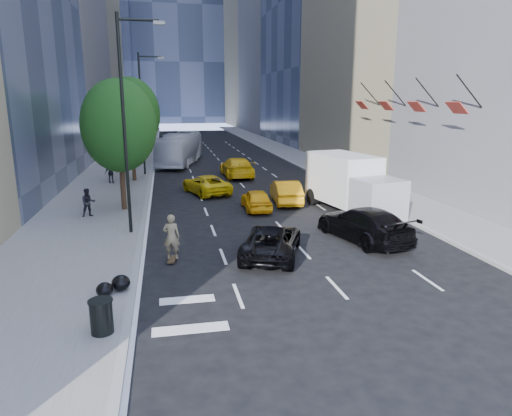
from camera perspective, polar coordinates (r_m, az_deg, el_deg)
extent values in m
plane|color=black|center=(19.74, 3.13, -5.61)|extent=(160.00, 160.00, 0.00)
cube|color=slate|center=(48.68, -16.29, 5.39)|extent=(6.00, 120.00, 0.15)
cube|color=slate|center=(50.66, 5.74, 6.15)|extent=(4.00, 120.00, 0.15)
cube|color=gray|center=(120.54, 1.84, 22.28)|extent=(20.00, 24.00, 50.00)
cylinder|color=black|center=(22.18, -16.15, 9.60)|extent=(0.16, 0.16, 10.00)
cylinder|color=black|center=(22.35, -14.51, 21.83)|extent=(1.80, 0.12, 0.12)
cube|color=#99998C|center=(22.32, -12.02, 21.70)|extent=(0.50, 0.22, 0.15)
cylinder|color=black|center=(40.13, -14.09, 11.20)|extent=(0.16, 0.16, 10.00)
cylinder|color=black|center=(40.23, -13.15, 17.97)|extent=(1.80, 0.12, 0.12)
cube|color=#99998C|center=(40.21, -11.80, 17.89)|extent=(0.50, 0.22, 0.15)
cylinder|color=#2F2412|center=(27.59, -16.32, 3.06)|extent=(0.30, 0.30, 3.15)
ellipsoid|color=#0F3910|center=(27.23, -16.77, 9.81)|extent=(4.20, 4.20, 5.25)
cylinder|color=#2F2412|center=(37.44, -15.08, 5.92)|extent=(0.30, 0.30, 3.38)
ellipsoid|color=#0F3910|center=(37.17, -15.41, 11.25)|extent=(4.50, 4.50, 5.62)
cylinder|color=#2F2412|center=(50.36, -14.17, 7.53)|extent=(0.30, 0.30, 2.93)
ellipsoid|color=#0F3910|center=(50.17, -14.37, 10.97)|extent=(3.90, 3.90, 4.88)
cylinder|color=black|center=(58.21, -13.08, 9.46)|extent=(0.14, 0.14, 5.20)
imported|color=black|center=(58.13, -13.16, 11.03)|extent=(2.48, 0.53, 1.00)
cylinder|color=black|center=(27.16, 25.11, 13.08)|extent=(1.75, 0.08, 1.75)
cube|color=maroon|center=(26.79, 23.79, 11.40)|extent=(0.64, 1.30, 0.64)
cylinder|color=black|center=(30.50, 20.62, 13.38)|extent=(1.75, 0.08, 1.75)
cube|color=maroon|center=(30.17, 19.41, 11.87)|extent=(0.64, 1.30, 0.64)
cylinder|color=black|center=(33.98, 17.02, 13.57)|extent=(1.75, 0.08, 1.75)
cube|color=maroon|center=(33.69, 15.93, 12.19)|extent=(0.64, 1.30, 0.64)
cylinder|color=black|center=(37.57, 14.10, 13.68)|extent=(1.75, 0.08, 1.75)
cube|color=maroon|center=(37.30, 13.10, 12.43)|extent=(0.64, 1.30, 0.64)
imported|color=#807350|center=(18.68, -10.50, -3.94)|extent=(0.75, 0.57, 1.86)
imported|color=black|center=(19.14, 1.97, -4.15)|extent=(3.69, 5.17, 1.31)
imported|color=black|center=(21.78, 13.27, -1.95)|extent=(3.41, 5.82, 1.58)
imported|color=#FFB30D|center=(27.11, 0.05, 1.07)|extent=(1.59, 3.74, 1.26)
imported|color=#FEA40D|center=(28.97, 3.75, 2.05)|extent=(1.99, 4.58, 1.47)
imported|color=#E1BD0B|center=(32.02, -6.25, 2.96)|extent=(3.52, 5.20, 1.32)
imported|color=yellow|center=(38.84, -2.41, 5.12)|extent=(2.43, 5.73, 1.65)
imported|color=silver|center=(47.08, -9.44, 7.32)|extent=(5.20, 11.58, 3.14)
cube|color=silver|center=(27.59, 10.79, 3.75)|extent=(3.30, 5.11, 2.78)
cube|color=gray|center=(24.90, 15.03, 0.80)|extent=(2.71, 2.46, 2.37)
cylinder|color=black|center=(24.10, 13.45, -1.16)|extent=(0.54, 1.08, 1.03)
cylinder|color=black|center=(25.39, 17.45, -0.68)|extent=(0.54, 1.08, 1.03)
cylinder|color=black|center=(28.69, 7.08, 1.42)|extent=(0.54, 1.08, 1.03)
cylinder|color=black|center=(29.78, 10.74, 1.73)|extent=(0.54, 1.08, 1.03)
imported|color=black|center=(26.55, -20.24, 0.64)|extent=(0.91, 0.80, 1.57)
imported|color=black|center=(36.72, -17.67, 4.19)|extent=(0.94, 0.43, 1.57)
cylinder|color=black|center=(13.54, -18.75, -12.80)|extent=(0.62, 0.62, 0.92)
ellipsoid|color=black|center=(16.20, -16.54, -8.96)|extent=(0.62, 0.69, 0.53)
ellipsoid|color=black|center=(15.91, -18.42, -9.65)|extent=(0.54, 0.60, 0.46)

